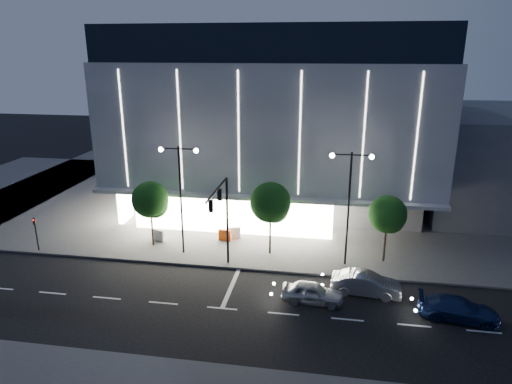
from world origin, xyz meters
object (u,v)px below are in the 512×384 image
object	(u,v)px
traffic_mast	(222,210)
barrier_b	(159,235)
car_lead	(312,293)
barrier_c	(225,235)
tree_mid	(271,205)
car_second	(366,284)
street_lamp_east	(349,192)
car_third	(458,309)
tree_right	(388,216)
barrier_d	(234,233)
street_lamp_west	(180,184)
tree_left	(151,202)
ped_signal_far	(36,231)

from	to	relation	value
traffic_mast	barrier_b	xyz separation A→B (m)	(-6.86, 4.62, -4.38)
car_lead	barrier_c	bearing A→B (deg)	46.29
tree_mid	car_second	xyz separation A→B (m)	(7.27, -5.16, -3.56)
traffic_mast	car_lead	bearing A→B (deg)	-24.76
car_lead	street_lamp_east	bearing A→B (deg)	-17.77
car_third	tree_right	bearing A→B (deg)	34.09
tree_mid	tree_right	size ratio (longest dim) A/B	1.12
tree_mid	barrier_d	world-z (taller)	tree_mid
tree_right	traffic_mast	bearing A→B (deg)	-162.98
street_lamp_west	barrier_b	distance (m)	6.34
street_lamp_east	tree_left	size ratio (longest dim) A/B	1.57
street_lamp_east	barrier_c	bearing A→B (deg)	164.29
street_lamp_west	car_second	size ratio (longest dim) A/B	1.92
tree_left	barrier_b	xyz separation A→B (m)	(0.11, 0.94, -3.38)
ped_signal_far	tree_right	distance (m)	28.21
traffic_mast	car_lead	xyz separation A→B (m)	(6.73, -3.10, -4.34)
street_lamp_east	tree_right	world-z (taller)	street_lamp_east
street_lamp_west	barrier_c	distance (m)	6.65
car_second	barrier_b	world-z (taller)	car_second
tree_left	ped_signal_far	bearing A→B (deg)	-164.39
car_second	barrier_b	bearing A→B (deg)	75.81
tree_left	tree_mid	world-z (taller)	tree_mid
tree_left	car_third	xyz separation A→B (m)	(22.73, -7.34, -3.33)
street_lamp_west	barrier_d	xyz separation A→B (m)	(3.48, 3.55, -5.31)
tree_mid	car_second	world-z (taller)	tree_mid
street_lamp_west	barrier_b	xyz separation A→B (m)	(-2.86, 1.96, -5.31)
car_second	tree_left	bearing A→B (deg)	78.75
street_lamp_east	tree_mid	size ratio (longest dim) A/B	1.46
ped_signal_far	car_third	bearing A→B (deg)	-8.62
tree_mid	tree_right	xyz separation A→B (m)	(9.00, -0.00, -0.45)
barrier_c	tree_right	bearing A→B (deg)	0.31
car_second	barrier_c	xyz separation A→B (m)	(-11.49, 7.01, -0.12)
tree_mid	tree_left	bearing A→B (deg)	-180.00
ped_signal_far	barrier_d	xyz separation A→B (m)	(15.48, 5.05, -1.24)
tree_right	street_lamp_west	bearing A→B (deg)	-176.36
barrier_c	street_lamp_west	bearing A→B (deg)	-126.06
ped_signal_far	barrier_b	xyz separation A→B (m)	(9.14, 3.46, -1.24)
tree_left	barrier_c	xyz separation A→B (m)	(5.78, 1.85, -3.38)
traffic_mast	tree_right	distance (m)	12.63
traffic_mast	car_third	distance (m)	16.74
traffic_mast	tree_mid	xyz separation A→B (m)	(3.03, 3.68, -0.69)
tree_left	barrier_d	xyz separation A→B (m)	(6.46, 2.53, -3.38)
tree_mid	car_lead	world-z (taller)	tree_mid
tree_left	barrier_c	bearing A→B (deg)	17.75
street_lamp_west	tree_left	bearing A→B (deg)	161.06
car_second	barrier_d	bearing A→B (deg)	59.97
car_third	traffic_mast	bearing A→B (deg)	84.09
tree_left	tree_right	world-z (taller)	tree_left
street_lamp_west	street_lamp_east	size ratio (longest dim) A/B	1.00
street_lamp_west	car_third	size ratio (longest dim) A/B	1.87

